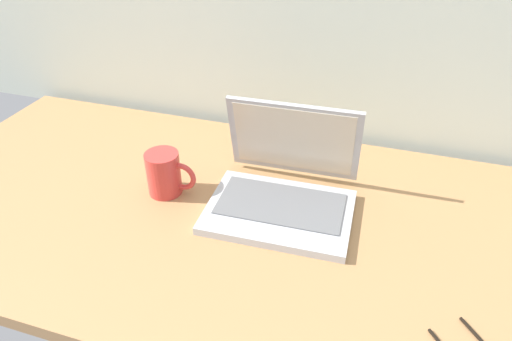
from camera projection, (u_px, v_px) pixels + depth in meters
name	position (u px, v px, depth m)	size (l,w,h in m)	color
desk	(236.00, 218.00, 1.01)	(1.60, 0.76, 0.03)	#A87A4C
laptop	(284.00, 186.00, 1.01)	(0.32, 0.28, 0.21)	#B2B5BA
coffee_mug	(165.00, 173.00, 1.04)	(0.12, 0.08, 0.10)	red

